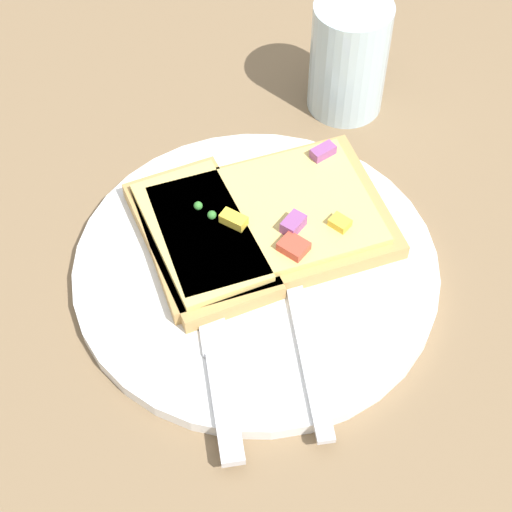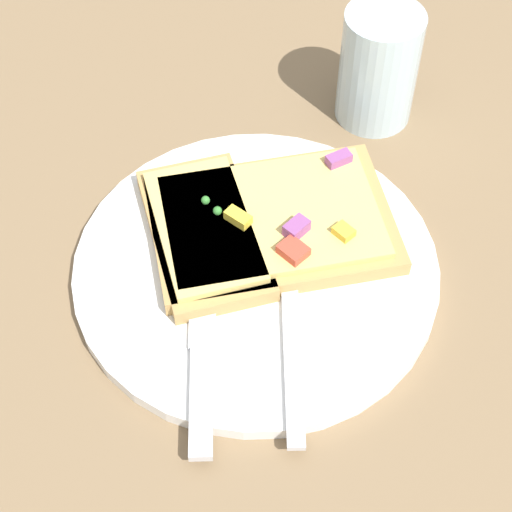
% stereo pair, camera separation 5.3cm
% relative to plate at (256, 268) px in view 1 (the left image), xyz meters
% --- Properties ---
extents(ground_plane, '(4.00, 4.00, 0.00)m').
position_rel_plate_xyz_m(ground_plane, '(0.00, 0.00, -0.01)').
color(ground_plane, '#7F6647').
extents(plate, '(0.29, 0.29, 0.01)m').
position_rel_plate_xyz_m(plate, '(0.00, 0.00, 0.00)').
color(plate, white).
rests_on(plate, ground).
extents(fork, '(0.16, 0.18, 0.01)m').
position_rel_plate_xyz_m(fork, '(0.00, 0.04, 0.01)').
color(fork, silver).
rests_on(fork, plate).
extents(knife, '(0.16, 0.18, 0.01)m').
position_rel_plate_xyz_m(knife, '(0.08, 0.03, 0.01)').
color(knife, silver).
rests_on(knife, plate).
extents(pizza_slice_main, '(0.23, 0.21, 0.03)m').
position_rel_plate_xyz_m(pizza_slice_main, '(-0.03, -0.02, 0.02)').
color(pizza_slice_main, tan).
rests_on(pizza_slice_main, plate).
extents(pizza_slice_corner, '(0.14, 0.17, 0.03)m').
position_rel_plate_xyz_m(pizza_slice_corner, '(0.01, -0.05, 0.02)').
color(pizza_slice_corner, tan).
rests_on(pizza_slice_corner, plate).
extents(crumb_scatter, '(0.08, 0.06, 0.01)m').
position_rel_plate_xyz_m(crumb_scatter, '(-0.04, -0.01, 0.01)').
color(crumb_scatter, tan).
rests_on(crumb_scatter, plate).
extents(drinking_glass, '(0.07, 0.07, 0.11)m').
position_rel_plate_xyz_m(drinking_glass, '(-0.20, -0.07, 0.05)').
color(drinking_glass, silver).
rests_on(drinking_glass, ground).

